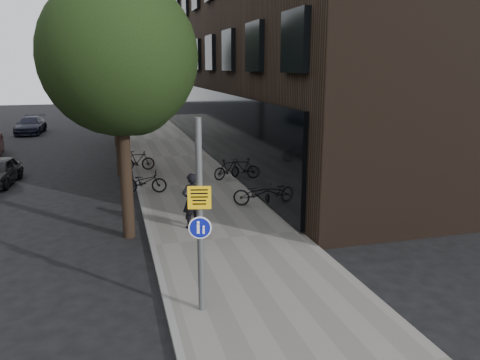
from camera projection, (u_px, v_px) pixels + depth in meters
name	position (u px, v px, depth m)	size (l,w,h in m)	color
ground	(255.00, 294.00, 10.64)	(120.00, 120.00, 0.00)	black
sidewalk	(192.00, 186.00, 20.06)	(4.50, 60.00, 0.12)	slate
curb_edge	(138.00, 189.00, 19.48)	(0.15, 60.00, 0.13)	slate
building_right_dark_brick	(280.00, 6.00, 31.32)	(12.00, 40.00, 18.00)	black
street_tree_near	(122.00, 64.00, 13.13)	(4.40, 4.40, 7.50)	black
street_tree_mid	(116.00, 65.00, 21.09)	(5.00, 5.00, 7.80)	black
street_tree_far	(114.00, 65.00, 29.52)	(5.00, 5.00, 7.80)	black
signpost	(200.00, 217.00, 9.25)	(0.45, 0.13, 3.98)	#595B5E
pedestrian	(192.00, 201.00, 14.46)	(0.64, 0.42, 1.75)	black
parked_bike_facade_near	(257.00, 194.00, 16.83)	(0.61, 1.76, 0.92)	black
parked_bike_facade_far	(228.00, 169.00, 20.89)	(0.43, 1.53, 0.92)	black
parked_bike_curb_near	(144.00, 182.00, 18.57)	(0.61, 1.75, 0.92)	black
parked_bike_curb_far	(138.00, 161.00, 22.60)	(0.45, 1.60, 0.96)	black
parked_car_far	(31.00, 125.00, 35.93)	(1.80, 4.44, 1.29)	black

